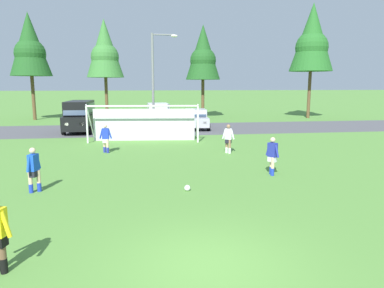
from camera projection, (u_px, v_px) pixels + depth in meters
name	position (u px, v px, depth m)	size (l,w,h in m)	color
ground_plane	(163.00, 146.00, 22.24)	(400.00, 400.00, 0.00)	#518438
parking_lot_strip	(157.00, 129.00, 30.78)	(52.00, 8.40, 0.01)	#4C4C51
soccer_ball	(187.00, 188.00, 12.95)	(0.22, 0.22, 0.22)	white
soccer_goal	(144.00, 122.00, 24.19)	(7.57, 2.67, 2.57)	white
player_striker_near	(228.00, 139.00, 19.93)	(0.66, 0.46, 1.64)	#936B4C
player_midfield_center	(272.00, 156.00, 15.14)	(0.41, 0.70, 1.64)	beige
player_defender_far	(106.00, 138.00, 20.07)	(0.73, 0.33, 1.64)	beige
player_winger_left	(34.00, 170.00, 12.70)	(0.40, 0.71, 1.64)	beige
parked_car_slot_far_left	(80.00, 116.00, 28.71)	(2.27, 4.84, 2.52)	black
parked_car_slot_left	(121.00, 120.00, 29.48)	(2.06, 4.21, 1.72)	tan
parked_car_slot_center_left	(158.00, 115.00, 31.67)	(2.28, 4.68, 2.16)	silver
parked_car_slot_center	(196.00, 119.00, 30.84)	(2.21, 4.29, 1.72)	#B2B2BC
tree_left_edge	(30.00, 46.00, 37.49)	(4.26, 4.26, 11.37)	brown
tree_mid_left	(105.00, 50.00, 39.95)	(4.16, 4.16, 11.11)	brown
tree_center_back	(203.00, 54.00, 40.27)	(3.94, 3.94, 10.52)	brown
tree_mid_right	(312.00, 40.00, 39.40)	(4.78, 4.78, 12.74)	brown
street_lamp	(155.00, 84.00, 26.00)	(2.00, 0.32, 7.49)	slate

